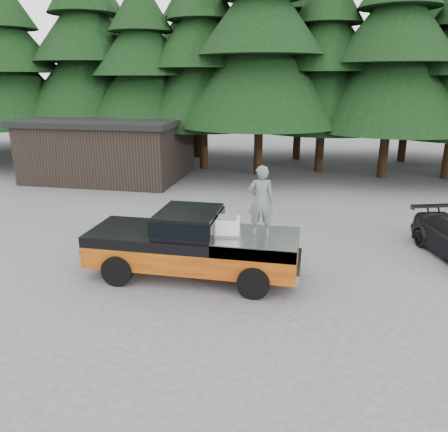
% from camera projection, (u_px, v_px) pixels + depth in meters
% --- Properties ---
extents(ground, '(120.00, 120.00, 0.00)m').
position_uv_depth(ground, '(227.00, 283.00, 11.96)').
color(ground, '#4A4A4C').
rests_on(ground, ground).
extents(pickup_truck, '(6.00, 2.04, 1.33)m').
position_uv_depth(pickup_truck, '(193.00, 254.00, 12.26)').
color(pickup_truck, '#C35A0D').
rests_on(pickup_truck, ground).
extents(truck_cab, '(1.66, 1.90, 0.59)m').
position_uv_depth(truck_cab, '(189.00, 221.00, 11.99)').
color(truck_cab, black).
rests_on(truck_cab, pickup_truck).
extents(air_compressor, '(0.72, 0.63, 0.45)m').
position_uv_depth(air_compressor, '(227.00, 227.00, 11.73)').
color(air_compressor, silver).
rests_on(air_compressor, pickup_truck).
extents(man_on_bed, '(0.75, 0.55, 1.90)m').
position_uv_depth(man_on_bed, '(261.00, 201.00, 11.54)').
color(man_on_bed, '#555A5C').
rests_on(man_on_bed, pickup_truck).
extents(utility_building, '(8.40, 6.40, 3.30)m').
position_uv_depth(utility_building, '(111.00, 148.00, 24.38)').
color(utility_building, black).
rests_on(utility_building, ground).
extents(treeline, '(60.15, 16.05, 17.50)m').
position_uv_depth(treeline, '(291.00, 36.00, 25.63)').
color(treeline, black).
rests_on(treeline, ground).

